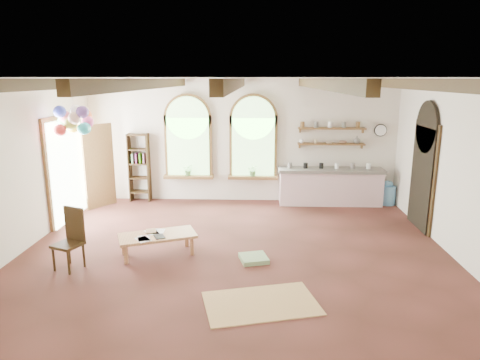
{
  "coord_description": "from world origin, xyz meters",
  "views": [
    {
      "loc": [
        0.4,
        -7.59,
        3.19
      ],
      "look_at": [
        0.07,
        0.6,
        1.24
      ],
      "focal_mm": 32.0,
      "sensor_mm": 36.0,
      "label": 1
    }
  ],
  "objects_px": {
    "kitchen_counter": "(330,186)",
    "coffee_table": "(157,237)",
    "balloon_cluster": "(74,121)",
    "side_chair": "(70,252)"
  },
  "relations": [
    {
      "from": "kitchen_counter",
      "to": "coffee_table",
      "type": "relative_size",
      "value": 1.76
    },
    {
      "from": "kitchen_counter",
      "to": "coffee_table",
      "type": "distance_m",
      "value": 5.07
    },
    {
      "from": "coffee_table",
      "to": "balloon_cluster",
      "type": "xyz_separation_m",
      "value": [
        -1.99,
        1.44,
        1.99
      ]
    },
    {
      "from": "coffee_table",
      "to": "side_chair",
      "type": "height_order",
      "value": "side_chair"
    },
    {
      "from": "side_chair",
      "to": "balloon_cluster",
      "type": "height_order",
      "value": "balloon_cluster"
    },
    {
      "from": "coffee_table",
      "to": "balloon_cluster",
      "type": "bearing_deg",
      "value": 144.05
    },
    {
      "from": "kitchen_counter",
      "to": "coffee_table",
      "type": "height_order",
      "value": "kitchen_counter"
    },
    {
      "from": "balloon_cluster",
      "to": "coffee_table",
      "type": "bearing_deg",
      "value": -35.95
    },
    {
      "from": "kitchen_counter",
      "to": "side_chair",
      "type": "bearing_deg",
      "value": -141.19
    },
    {
      "from": "side_chair",
      "to": "coffee_table",
      "type": "bearing_deg",
      "value": 25.28
    }
  ]
}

